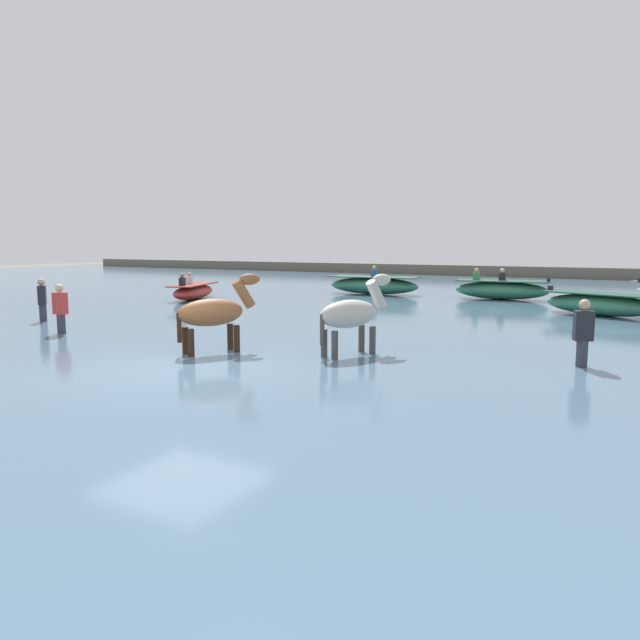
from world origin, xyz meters
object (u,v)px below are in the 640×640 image
(horse_lead_pinto, at_px, (352,316))
(boat_near_starboard, at_px, (501,290))
(person_spectator_far, at_px, (61,315))
(boat_far_offshore, at_px, (374,285))
(person_onlooker_right, at_px, (583,341))
(person_wading_mid, at_px, (43,305))
(horse_trailing_chestnut, at_px, (214,315))
(boat_mid_outer, at_px, (601,304))
(boat_distant_east, at_px, (193,291))

(horse_lead_pinto, relative_size, boat_near_starboard, 0.54)
(horse_lead_pinto, distance_m, person_spectator_far, 7.61)
(boat_far_offshore, height_order, person_onlooker_right, boat_far_offshore)
(person_onlooker_right, height_order, person_wading_mid, same)
(horse_trailing_chestnut, relative_size, boat_far_offshore, 0.48)
(boat_mid_outer, xyz_separation_m, person_wading_mid, (-13.94, -9.34, 0.12))
(person_spectator_far, bearing_deg, horse_trailing_chestnut, -1.46)
(horse_lead_pinto, distance_m, person_wading_mid, 10.02)
(boat_near_starboard, relative_size, boat_mid_outer, 1.01)
(boat_distant_east, distance_m, boat_mid_outer, 14.82)
(horse_lead_pinto, distance_m, boat_distant_east, 13.10)
(horse_lead_pinto, relative_size, boat_far_offshore, 0.48)
(boat_distant_east, height_order, person_wading_mid, person_wading_mid)
(boat_distant_east, bearing_deg, person_wading_mid, -84.20)
(horse_lead_pinto, height_order, boat_distant_east, horse_lead_pinto)
(boat_mid_outer, bearing_deg, person_wading_mid, -146.18)
(horse_trailing_chestnut, relative_size, boat_near_starboard, 0.54)
(boat_near_starboard, bearing_deg, horse_lead_pinto, -90.32)
(boat_near_starboard, height_order, person_wading_mid, boat_near_starboard)
(boat_far_offshore, bearing_deg, person_onlooker_right, -51.93)
(horse_trailing_chestnut, bearing_deg, boat_mid_outer, 58.84)
(boat_distant_east, relative_size, person_spectator_far, 2.09)
(boat_far_offshore, bearing_deg, boat_distant_east, -133.23)
(person_onlooker_right, bearing_deg, boat_near_starboard, 108.09)
(boat_distant_east, bearing_deg, person_onlooker_right, -23.44)
(person_onlooker_right, bearing_deg, horse_trailing_chestnut, -162.19)
(horse_trailing_chestnut, bearing_deg, person_spectator_far, 178.54)
(boat_mid_outer, distance_m, person_wading_mid, 16.78)
(boat_far_offshore, relative_size, person_spectator_far, 2.54)
(person_onlooker_right, bearing_deg, person_wading_mid, -176.89)
(boat_mid_outer, bearing_deg, boat_distant_east, -171.83)
(boat_distant_east, xyz_separation_m, person_spectator_far, (3.21, -8.49, 0.16))
(person_wading_mid, relative_size, person_spectator_far, 1.00)
(horse_lead_pinto, xyz_separation_m, person_spectator_far, (-7.53, -1.02, -0.32))
(horse_trailing_chestnut, relative_size, boat_mid_outer, 0.54)
(horse_lead_pinto, relative_size, person_wading_mid, 1.23)
(boat_mid_outer, bearing_deg, boat_far_offshore, 158.84)
(boat_far_offshore, xyz_separation_m, person_onlooker_right, (9.53, -12.17, 0.08))
(person_onlooker_right, bearing_deg, person_spectator_far, -170.15)
(horse_lead_pinto, bearing_deg, boat_near_starboard, 89.68)
(horse_trailing_chestnut, xyz_separation_m, person_onlooker_right, (6.71, 2.16, -0.31))
(boat_near_starboard, relative_size, person_spectator_far, 2.28)
(horse_lead_pinto, xyz_separation_m, boat_distant_east, (-10.75, 7.47, -0.47))
(boat_distant_east, height_order, boat_mid_outer, boat_distant_east)
(boat_far_offshore, distance_m, person_wading_mid, 13.74)
(boat_mid_outer, height_order, boat_far_offshore, boat_far_offshore)
(horse_lead_pinto, distance_m, boat_far_offshore, 14.24)
(horse_trailing_chestnut, relative_size, person_spectator_far, 1.22)
(person_wading_mid, xyz_separation_m, person_spectator_far, (2.48, -1.26, 0.00))
(boat_near_starboard, height_order, person_onlooker_right, boat_near_starboard)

